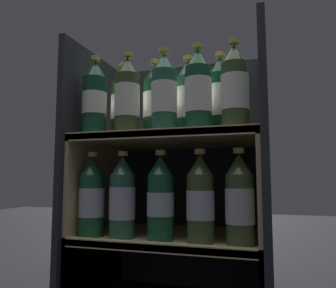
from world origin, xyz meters
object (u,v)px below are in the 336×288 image
at_px(bottle_upper_front_1, 127,97).
at_px(bottle_upper_front_3, 198,91).
at_px(bottle_upper_back_2, 188,100).
at_px(bottle_lower_front_0, 92,198).
at_px(bottle_upper_back_0, 122,104).
at_px(bottle_lower_front_1, 122,199).
at_px(bottle_upper_front_2, 164,94).
at_px(bottle_upper_front_0, 95,99).
at_px(bottle_upper_back_1, 155,102).
at_px(bottle_lower_front_3, 200,200).
at_px(bottle_upper_front_4, 235,88).
at_px(bottle_lower_front_2, 160,199).
at_px(bottle_upper_back_3, 221,97).
at_px(bottle_lower_front_4, 240,201).

height_order(bottle_upper_front_1, bottle_upper_front_3, same).
xyz_separation_m(bottle_upper_back_2, bottle_lower_front_0, (-0.28, -0.08, -0.30)).
xyz_separation_m(bottle_upper_back_0, bottle_lower_front_1, (0.04, -0.08, -0.30)).
distance_m(bottle_upper_front_2, bottle_upper_back_0, 0.19).
bearing_deg(bottle_upper_front_3, bottle_upper_front_1, 180.00).
distance_m(bottle_upper_front_0, bottle_upper_front_3, 0.33).
bearing_deg(bottle_upper_back_1, bottle_upper_front_1, -125.17).
relative_size(bottle_upper_back_2, bottle_lower_front_3, 1.00).
xyz_separation_m(bottle_upper_front_4, bottle_lower_front_3, (-0.10, -0.00, -0.30)).
distance_m(bottle_upper_front_0, bottle_lower_front_0, 0.30).
xyz_separation_m(bottle_upper_front_1, bottle_lower_front_2, (0.11, -0.00, -0.30)).
xyz_separation_m(bottle_upper_front_0, bottle_upper_back_1, (0.17, 0.08, -0.00)).
height_order(bottle_upper_front_4, bottle_upper_back_2, same).
xyz_separation_m(bottle_lower_front_0, bottle_lower_front_1, (0.10, -0.00, -0.00)).
xyz_separation_m(bottle_upper_front_1, bottle_upper_back_1, (0.06, 0.08, 0.00)).
distance_m(bottle_upper_front_3, bottle_lower_front_3, 0.30).
relative_size(bottle_lower_front_0, bottle_lower_front_2, 1.00).
bearing_deg(bottle_upper_back_0, bottle_upper_back_3, 0.00).
bearing_deg(bottle_lower_front_0, bottle_lower_front_2, -0.00).
bearing_deg(bottle_upper_front_1, bottle_upper_front_3, 0.00).
relative_size(bottle_upper_back_3, bottle_lower_front_1, 1.00).
height_order(bottle_upper_front_3, bottle_lower_front_3, bottle_upper_front_3).
relative_size(bottle_lower_front_1, bottle_lower_front_3, 1.00).
distance_m(bottle_upper_back_0, bottle_lower_front_2, 0.35).
bearing_deg(bottle_upper_front_4, bottle_lower_front_2, -180.00).
relative_size(bottle_lower_front_0, bottle_lower_front_1, 1.00).
xyz_separation_m(bottle_upper_front_2, bottle_lower_front_0, (-0.23, 0.00, -0.30)).
distance_m(bottle_upper_front_4, bottle_lower_front_2, 0.37).
height_order(bottle_upper_front_4, bottle_upper_back_0, same).
bearing_deg(bottle_lower_front_4, bottle_upper_back_1, 162.62).
height_order(bottle_upper_front_0, bottle_upper_front_3, same).
distance_m(bottle_upper_back_1, bottle_lower_front_3, 0.35).
bearing_deg(bottle_lower_front_2, bottle_upper_back_1, 119.86).
bearing_deg(bottle_upper_front_1, bottle_upper_front_0, -180.00).
relative_size(bottle_upper_front_1, bottle_upper_front_2, 1.00).
height_order(bottle_upper_back_0, bottle_lower_front_3, bottle_upper_back_0).
height_order(bottle_upper_front_4, bottle_lower_front_1, bottle_upper_front_4).
relative_size(bottle_upper_back_2, bottle_lower_front_0, 1.00).
relative_size(bottle_upper_back_3, bottle_lower_front_0, 1.00).
bearing_deg(bottle_upper_back_2, bottle_upper_front_3, -59.05).
bearing_deg(bottle_lower_front_0, bottle_upper_back_2, 16.64).
height_order(bottle_upper_back_0, bottle_lower_front_1, bottle_upper_back_0).
height_order(bottle_upper_back_1, bottle_lower_front_0, bottle_upper_back_1).
distance_m(bottle_upper_front_0, bottle_upper_front_4, 0.43).
bearing_deg(bottle_lower_front_2, bottle_lower_front_3, 0.00).
distance_m(bottle_upper_front_2, bottle_upper_front_4, 0.20).
relative_size(bottle_upper_front_4, bottle_upper_back_0, 1.00).
height_order(bottle_upper_front_0, bottle_lower_front_4, bottle_upper_front_0).
relative_size(bottle_upper_front_4, bottle_lower_front_3, 1.00).
relative_size(bottle_upper_front_3, bottle_upper_back_0, 1.00).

